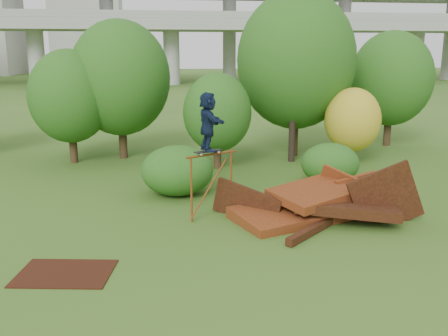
{
  "coord_description": "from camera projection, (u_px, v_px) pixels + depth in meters",
  "views": [
    {
      "loc": [
        -2.63,
        -11.05,
        4.72
      ],
      "look_at": [
        -0.8,
        2.0,
        1.6
      ],
      "focal_mm": 40.0,
      "sensor_mm": 36.0,
      "label": 1
    }
  ],
  "objects": [
    {
      "name": "ground",
      "position": [
        268.0,
        250.0,
        12.1
      ],
      "size": [
        240.0,
        240.0,
        0.0
      ],
      "primitive_type": "plane",
      "color": "#2D5116",
      "rests_on": "ground"
    },
    {
      "name": "scrap_pile",
      "position": [
        317.0,
        205.0,
        14.25
      ],
      "size": [
        5.88,
        3.75,
        2.23
      ],
      "color": "#46200C",
      "rests_on": "ground"
    },
    {
      "name": "grind_rail",
      "position": [
        212.0,
        175.0,
        14.19
      ],
      "size": [
        1.51,
        0.86,
        1.89
      ],
      "color": "brown",
      "rests_on": "ground"
    },
    {
      "name": "skateboard",
      "position": [
        208.0,
        151.0,
        13.95
      ],
      "size": [
        0.83,
        0.59,
        0.09
      ],
      "rotation": [
        0.0,
        0.0,
        0.5
      ],
      "color": "black",
      "rests_on": "grind_rail"
    },
    {
      "name": "skater",
      "position": [
        208.0,
        122.0,
        13.76
      ],
      "size": [
        0.78,
        1.58,
        1.63
      ],
      "primitive_type": "imported",
      "rotation": [
        0.0,
        0.0,
        1.77
      ],
      "color": "#111D39",
      "rests_on": "skateboard"
    },
    {
      "name": "flat_plate",
      "position": [
        65.0,
        273.0,
        10.79
      ],
      "size": [
        2.21,
        1.74,
        0.03
      ],
      "primitive_type": "cube",
      "rotation": [
        0.0,
        0.0,
        -0.17
      ],
      "color": "black",
      "rests_on": "ground"
    },
    {
      "name": "tree_0",
      "position": [
        70.0,
        96.0,
        20.85
      ],
      "size": [
        3.4,
        3.4,
        4.79
      ],
      "color": "black",
      "rests_on": "ground"
    },
    {
      "name": "tree_1",
      "position": [
        120.0,
        78.0,
        21.6
      ],
      "size": [
        4.34,
        4.34,
        6.04
      ],
      "color": "black",
      "rests_on": "ground"
    },
    {
      "name": "tree_2",
      "position": [
        217.0,
        113.0,
        19.92
      ],
      "size": [
        2.75,
        2.75,
        3.88
      ],
      "color": "black",
      "rests_on": "ground"
    },
    {
      "name": "tree_3",
      "position": [
        296.0,
        61.0,
        22.02
      ],
      "size": [
        5.26,
        5.26,
        7.3
      ],
      "color": "black",
      "rests_on": "ground"
    },
    {
      "name": "tree_4",
      "position": [
        353.0,
        120.0,
        20.81
      ],
      "size": [
        2.33,
        2.33,
        3.22
      ],
      "color": "black",
      "rests_on": "ground"
    },
    {
      "name": "tree_5",
      "position": [
        391.0,
        79.0,
        24.59
      ],
      "size": [
        4.04,
        4.04,
        5.68
      ],
      "color": "black",
      "rests_on": "ground"
    },
    {
      "name": "shrub_left",
      "position": [
        177.0,
        170.0,
        16.52
      ],
      "size": [
        2.41,
        2.23,
        1.67
      ],
      "primitive_type": "ellipsoid",
      "color": "#1A5416",
      "rests_on": "ground"
    },
    {
      "name": "shrub_right",
      "position": [
        330.0,
        163.0,
        17.96
      ],
      "size": [
        2.1,
        1.92,
        1.49
      ],
      "primitive_type": "ellipsoid",
      "color": "#1A5416",
      "rests_on": "ground"
    },
    {
      "name": "utility_pole",
      "position": [
        294.0,
        55.0,
        20.68
      ],
      "size": [
        1.4,
        0.28,
        8.86
      ],
      "color": "black",
      "rests_on": "ground"
    },
    {
      "name": "freeway_overpass",
      "position": [
        170.0,
        9.0,
        70.34
      ],
      "size": [
        160.0,
        15.0,
        13.7
      ],
      "color": "gray",
      "rests_on": "ground"
    },
    {
      "name": "building_right",
      "position": [
        87.0,
        5.0,
        104.99
      ],
      "size": [
        14.0,
        14.0,
        28.0
      ],
      "primitive_type": "cube",
      "color": "#9E9E99",
      "rests_on": "ground"
    }
  ]
}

